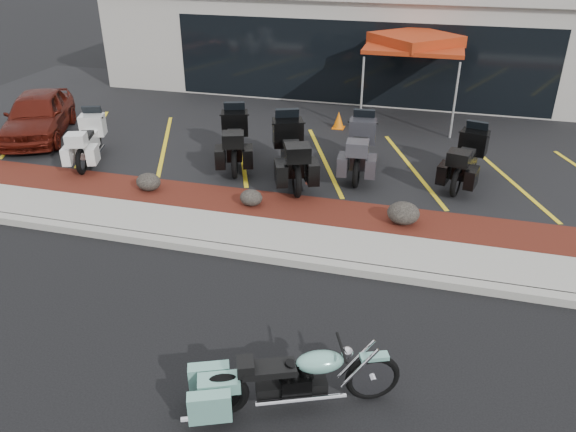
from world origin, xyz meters
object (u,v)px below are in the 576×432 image
(hero_cruiser, at_px, (373,371))
(parked_car, at_px, (38,115))
(touring_white, at_px, (95,129))
(popup_canopy, at_px, (415,43))
(traffic_cone, at_px, (339,120))

(hero_cruiser, xyz_separation_m, parked_car, (-10.21, 7.22, 0.30))
(hero_cruiser, height_order, touring_white, touring_white)
(hero_cruiser, distance_m, popup_canopy, 11.54)
(hero_cruiser, height_order, popup_canopy, popup_canopy)
(touring_white, distance_m, traffic_cone, 6.73)
(hero_cruiser, xyz_separation_m, touring_white, (-8.07, 6.62, 0.29))
(touring_white, distance_m, popup_canopy, 9.15)
(touring_white, relative_size, popup_canopy, 0.62)
(hero_cruiser, bearing_deg, traffic_cone, 80.17)
(traffic_cone, xyz_separation_m, popup_canopy, (1.89, 1.27, 2.05))
(touring_white, height_order, parked_car, parked_car)
(traffic_cone, bearing_deg, popup_canopy, 33.85)
(parked_car, distance_m, popup_canopy, 10.75)
(popup_canopy, bearing_deg, touring_white, -164.63)
(touring_white, bearing_deg, traffic_cone, -77.59)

